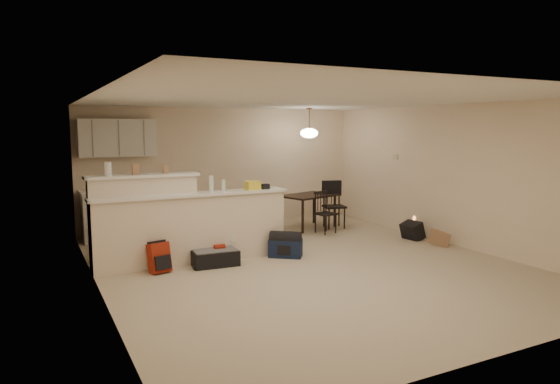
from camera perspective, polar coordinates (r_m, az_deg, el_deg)
room at (r=7.51m, az=3.10°, el=0.96°), size 7.00×7.02×2.50m
breakfast_bar at (r=7.84m, az=-11.84°, el=-3.67°), size 3.08×0.58×1.39m
upper_cabinets at (r=9.90m, az=-18.10°, el=5.90°), size 1.40×0.34×0.70m
kitchen_counter at (r=9.94m, az=-16.52°, el=-2.44°), size 1.80×0.60×0.90m
thermostat at (r=10.48m, az=13.07°, el=3.94°), size 0.02×0.12×0.12m
jar at (r=7.67m, az=-19.07°, el=2.50°), size 0.10×0.10×0.20m
cereal_box at (r=7.74m, az=-16.17°, el=2.50°), size 0.10×0.07×0.16m
small_box at (r=7.84m, az=-12.94°, el=2.51°), size 0.08×0.06×0.12m
bottle_a at (r=7.83m, az=-7.86°, el=0.94°), size 0.07×0.07×0.26m
bottle_b at (r=7.90m, az=-6.49°, el=0.72°), size 0.06×0.06×0.18m
bag_lump at (r=8.10m, az=-3.13°, el=0.77°), size 0.22×0.18×0.14m
pouch at (r=8.19m, az=-1.68°, el=0.65°), size 0.12×0.10×0.08m
dining_table at (r=10.43m, az=3.30°, el=-0.77°), size 1.29×1.04×0.70m
pendant_lamp at (r=10.33m, az=3.35°, el=6.78°), size 0.36×0.36×0.62m
dining_chair_near at (r=9.96m, az=5.25°, el=-2.34°), size 0.43×0.41×0.83m
dining_chair_far at (r=10.50m, az=6.22°, el=-1.51°), size 0.50×0.48×0.96m
suitcase at (r=7.74m, az=-7.47°, el=-7.45°), size 0.71×0.49×0.23m
red_backpack at (r=7.49m, az=-13.65°, el=-7.31°), size 0.32×0.24×0.43m
navy_duffel at (r=8.15m, az=0.63°, el=-6.43°), size 0.59×0.55×0.29m
black_daypack at (r=9.72m, az=14.90°, el=-4.33°), size 0.29×0.39×0.32m
cardboard_sheet at (r=9.28m, az=17.74°, el=-5.11°), size 0.15×0.35×0.28m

